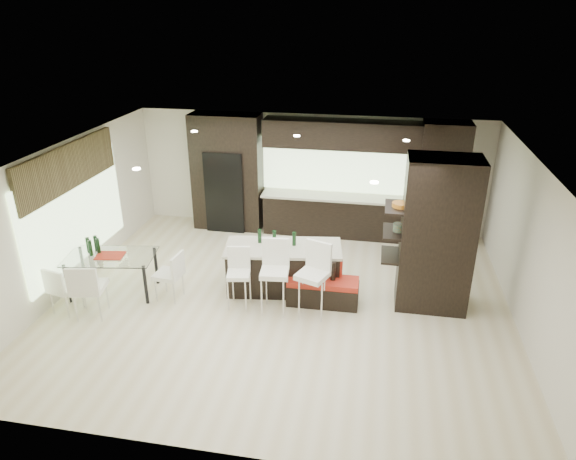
% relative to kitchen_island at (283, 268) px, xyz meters
% --- Properties ---
extents(ground, '(8.00, 8.00, 0.00)m').
position_rel_kitchen_island_xyz_m(ground, '(0.06, -0.45, -0.44)').
color(ground, beige).
rests_on(ground, ground).
extents(back_wall, '(8.00, 0.02, 2.70)m').
position_rel_kitchen_island_xyz_m(back_wall, '(0.06, 3.05, 0.91)').
color(back_wall, silver).
rests_on(back_wall, ground).
extents(left_wall, '(0.02, 7.00, 2.70)m').
position_rel_kitchen_island_xyz_m(left_wall, '(-3.94, -0.45, 0.91)').
color(left_wall, silver).
rests_on(left_wall, ground).
extents(right_wall, '(0.02, 7.00, 2.70)m').
position_rel_kitchen_island_xyz_m(right_wall, '(4.06, -0.45, 0.91)').
color(right_wall, silver).
rests_on(right_wall, ground).
extents(ceiling, '(8.00, 7.00, 0.02)m').
position_rel_kitchen_island_xyz_m(ceiling, '(0.06, -0.45, 2.26)').
color(ceiling, white).
rests_on(ceiling, ground).
extents(window_left, '(0.04, 3.20, 1.90)m').
position_rel_kitchen_island_xyz_m(window_left, '(-3.90, -0.25, 0.91)').
color(window_left, '#B2D199').
rests_on(window_left, left_wall).
extents(window_back, '(3.40, 0.04, 1.20)m').
position_rel_kitchen_island_xyz_m(window_back, '(0.66, 3.01, 1.11)').
color(window_back, '#B2D199').
rests_on(window_back, back_wall).
extents(stone_accent, '(0.08, 3.00, 0.80)m').
position_rel_kitchen_island_xyz_m(stone_accent, '(-3.87, -0.25, 1.81)').
color(stone_accent, brown).
rests_on(stone_accent, left_wall).
extents(ceiling_spots, '(4.00, 3.00, 0.02)m').
position_rel_kitchen_island_xyz_m(ceiling_spots, '(0.06, -0.20, 2.24)').
color(ceiling_spots, white).
rests_on(ceiling_spots, ceiling).
extents(back_cabinetry, '(6.80, 0.68, 2.70)m').
position_rel_kitchen_island_xyz_m(back_cabinetry, '(0.56, 2.72, 0.91)').
color(back_cabinetry, black).
rests_on(back_cabinetry, ground).
extents(refrigerator, '(0.90, 0.68, 1.90)m').
position_rel_kitchen_island_xyz_m(refrigerator, '(-1.84, 2.67, 0.51)').
color(refrigerator, black).
rests_on(refrigerator, ground).
extents(partition_column, '(1.20, 0.80, 2.70)m').
position_rel_kitchen_island_xyz_m(partition_column, '(2.66, -0.05, 0.91)').
color(partition_column, black).
rests_on(partition_column, ground).
extents(kitchen_island, '(2.21, 1.20, 0.88)m').
position_rel_kitchen_island_xyz_m(kitchen_island, '(0.00, 0.00, 0.00)').
color(kitchen_island, black).
rests_on(kitchen_island, ground).
extents(stool_left, '(0.46, 0.46, 0.88)m').
position_rel_kitchen_island_xyz_m(stool_left, '(-0.65, -0.75, 0.00)').
color(stool_left, white).
rests_on(stool_left, ground).
extents(stool_mid, '(0.51, 0.51, 1.05)m').
position_rel_kitchen_island_xyz_m(stool_mid, '(0.00, -0.79, 0.09)').
color(stool_mid, white).
rests_on(stool_mid, ground).
extents(stool_right, '(0.61, 0.61, 1.06)m').
position_rel_kitchen_island_xyz_m(stool_right, '(0.65, -0.79, 0.09)').
color(stool_right, white).
rests_on(stool_right, ground).
extents(bench, '(1.27, 0.51, 0.49)m').
position_rel_kitchen_island_xyz_m(bench, '(0.79, -0.38, -0.20)').
color(bench, black).
rests_on(bench, ground).
extents(floor_vase, '(0.58, 0.58, 1.22)m').
position_rel_kitchen_island_xyz_m(floor_vase, '(2.36, 0.26, 0.17)').
color(floor_vase, '#49553D').
rests_on(floor_vase, ground).
extents(dining_table, '(1.68, 1.11, 0.75)m').
position_rel_kitchen_island_xyz_m(dining_table, '(-3.06, -0.69, -0.06)').
color(dining_table, white).
rests_on(dining_table, ground).
extents(chair_near, '(0.60, 0.60, 0.95)m').
position_rel_kitchen_island_xyz_m(chair_near, '(-3.06, -1.47, 0.04)').
color(chair_near, white).
rests_on(chair_near, ground).
extents(chair_far, '(0.53, 0.53, 0.81)m').
position_rel_kitchen_island_xyz_m(chair_far, '(-3.55, -1.44, -0.03)').
color(chair_far, white).
rests_on(chair_far, ground).
extents(chair_end, '(0.49, 0.49, 0.84)m').
position_rel_kitchen_island_xyz_m(chair_end, '(-1.97, -0.69, -0.02)').
color(chair_end, white).
rests_on(chair_end, ground).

